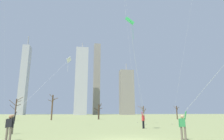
{
  "coord_description": "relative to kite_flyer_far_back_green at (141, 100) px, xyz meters",
  "views": [
    {
      "loc": [
        -3.42,
        -12.49,
        1.78
      ],
      "look_at": [
        0.0,
        6.0,
        6.04
      ],
      "focal_mm": 30.13,
      "sensor_mm": 36.0,
      "label": 1
    }
  ],
  "objects": [
    {
      "name": "distant_kite_high_overhead_blue",
      "position": [
        10.25,
        3.31,
        16.0
      ],
      "size": [
        3.12,
        5.19,
        21.21
      ],
      "color": "blue",
      "rests_on": "ground"
    },
    {
      "name": "bare_tree_rightmost",
      "position": [
        -1.33,
        29.92,
        -0.96
      ],
      "size": [
        2.46,
        3.02,
        4.09
      ],
      "color": "#423326",
      "rests_on": "ground"
    },
    {
      "name": "bare_tree_center",
      "position": [
        10.87,
        29.41,
        -1.1
      ],
      "size": [
        2.12,
        3.25,
        3.61
      ],
      "color": "brown",
      "rests_on": "ground"
    },
    {
      "name": "bare_tree_right_of_center",
      "position": [
        -20.69,
        26.0,
        -0.38
      ],
      "size": [
        3.06,
        1.06,
        5.29
      ],
      "color": "#4C3828",
      "rests_on": "ground"
    },
    {
      "name": "skyline_short_annex",
      "position": [
        -4.46,
        126.12,
        23.09
      ],
      "size": [
        9.61,
        8.51,
        57.1
      ],
      "color": "#B2B2B7",
      "rests_on": "ground"
    },
    {
      "name": "skyline_mid_tower_right",
      "position": [
        9.38,
        143.39,
        28.43
      ],
      "size": [
        5.66,
        6.33,
        63.08
      ],
      "color": "gray",
      "rests_on": "ground"
    },
    {
      "name": "bare_tree_leftmost",
      "position": [
        -12.96,
        27.52,
        0.1
      ],
      "size": [
        2.28,
        2.22,
        6.11
      ],
      "color": "brown",
      "rests_on": "ground"
    },
    {
      "name": "kite_flyer_far_back_green",
      "position": [
        0.0,
        0.0,
        0.0
      ],
      "size": [
        3.12,
        3.72,
        12.13
      ],
      "color": "black",
      "rests_on": "ground"
    },
    {
      "name": "distant_kite_drifting_left_teal",
      "position": [
        2.44,
        15.09,
        20.33
      ],
      "size": [
        1.5,
        3.42,
        27.18
      ],
      "color": "teal",
      "rests_on": "ground"
    },
    {
      "name": "bystander_far_off_by_trees",
      "position": [
        -11.36,
        -6.99,
        -2.21
      ],
      "size": [
        0.51,
        0.22,
        1.62
      ],
      "color": "#726656",
      "rests_on": "ground"
    },
    {
      "name": "skyline_tall_tower",
      "position": [
        31.54,
        124.21,
        14.5
      ],
      "size": [
        10.79,
        7.27,
        40.96
      ],
      "color": "gray",
      "rests_on": "ground"
    },
    {
      "name": "kite_flyer_midfield_center_purple",
      "position": [
        1.1,
        -10.38,
        0.1
      ],
      "size": [
        7.94,
        12.13,
        16.11
      ],
      "color": "#726656",
      "rests_on": "ground"
    },
    {
      "name": "distant_kite_drifting_right_orange",
      "position": [
        -20.45,
        11.98,
        17.59
      ],
      "size": [
        0.34,
        8.27,
        24.07
      ],
      "color": "orange",
      "rests_on": "ground"
    },
    {
      "name": "kite_flyer_foreground_right_white",
      "position": [
        -11.97,
        -1.84,
        -1.18
      ],
      "size": [
        4.53,
        8.91,
        9.5
      ],
      "color": "#726656",
      "rests_on": "ground"
    },
    {
      "name": "skyline_slender_spire",
      "position": [
        -50.1,
        140.58,
        25.23
      ],
      "size": [
        5.39,
        9.21,
        65.85
      ],
      "color": "#B2B2B7",
      "rests_on": "ground"
    },
    {
      "name": "distant_kite_low_near_trees_yellow",
      "position": [
        0.17,
        5.53,
        14.62
      ],
      "size": [
        3.91,
        1.89,
        20.99
      ],
      "color": "yellow",
      "rests_on": "ground"
    },
    {
      "name": "bare_tree_left_of_center",
      "position": [
        19.64,
        27.36,
        -1.11
      ],
      "size": [
        1.32,
        2.9,
        3.59
      ],
      "color": "#4C3828",
      "rests_on": "ground"
    }
  ]
}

